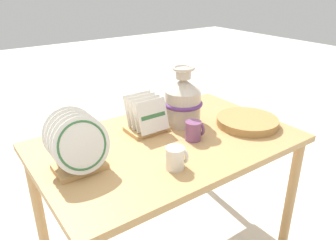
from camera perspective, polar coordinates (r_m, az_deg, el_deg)
display_table at (r=1.74m, az=0.00°, el=-6.00°), size 1.33×0.85×0.76m
ceramic_vase at (r=1.83m, az=2.60°, el=3.51°), size 0.22×0.22×0.33m
dish_rack_round_plates at (r=1.44m, az=-15.46°, el=-4.46°), size 0.24×0.21×0.26m
dish_rack_square_plates at (r=1.77m, az=-3.79°, el=0.02°), size 0.21×0.19×0.19m
wicker_charger_stack at (r=1.90m, az=13.63°, el=-0.26°), size 0.34×0.34×0.04m
mug_plum_glaze at (r=1.68m, az=4.54°, el=-1.83°), size 0.09×0.08×0.10m
mug_cream_glaze at (r=1.43m, az=1.38°, el=-6.56°), size 0.09×0.08×0.10m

